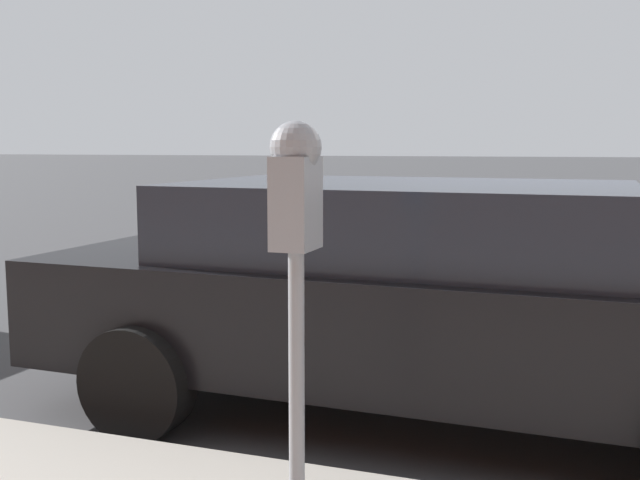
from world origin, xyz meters
name	(u,v)px	position (x,y,z in m)	size (l,w,h in m)	color
ground_plane	(548,381)	(0.00, 0.00, 0.00)	(220.00, 220.00, 0.00)	#424244
parking_meter	(296,220)	(-2.70, 0.82, 1.34)	(0.21, 0.19, 1.52)	gray
car_black	(426,291)	(-0.90, 0.69, 0.75)	(2.21, 4.67, 1.39)	black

